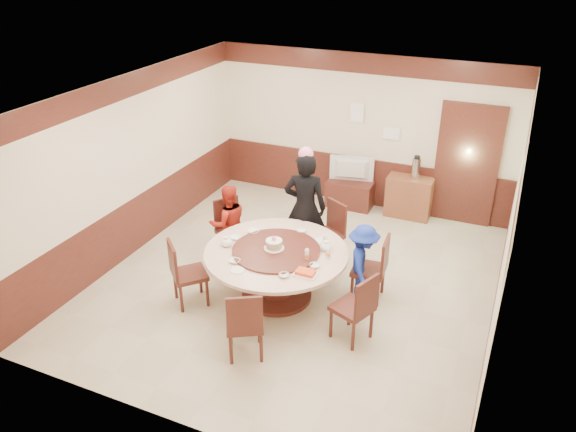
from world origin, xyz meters
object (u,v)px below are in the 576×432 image
at_px(television, 351,170).
at_px(side_cabinet, 409,197).
at_px(person_red, 228,223).
at_px(banquet_table, 276,265).
at_px(person_standing, 305,208).
at_px(tv_stand, 350,194).
at_px(thermos, 416,168).
at_px(person_blue, 363,264).
at_px(birthday_cake, 274,244).
at_px(shrimp_platter, 305,273).

distance_m(television, side_cabinet, 1.15).
height_order(person_red, television, person_red).
xyz_separation_m(banquet_table, person_standing, (-0.04, 1.14, 0.35)).
xyz_separation_m(tv_stand, thermos, (1.16, 0.03, 0.69)).
distance_m(person_red, side_cabinet, 3.45).
height_order(tv_stand, side_cabinet, side_cabinet).
xyz_separation_m(person_blue, thermos, (0.09, 2.84, 0.36)).
distance_m(person_blue, side_cabinet, 2.85).
xyz_separation_m(banquet_table, person_blue, (1.10, 0.43, 0.04)).
relative_size(banquet_table, tv_stand, 2.32).
relative_size(person_blue, tv_stand, 1.36).
bearing_deg(birthday_cake, shrimp_platter, -32.72).
relative_size(person_blue, television, 1.42).
bearing_deg(tv_stand, birthday_cake, -91.08).
bearing_deg(person_red, person_standing, 160.33).
bearing_deg(television, banquet_table, 78.22).
xyz_separation_m(person_standing, television, (0.07, 2.10, -0.15)).
relative_size(person_standing, person_red, 1.42).
bearing_deg(television, person_standing, 76.88).
bearing_deg(banquet_table, tv_stand, 89.55).
xyz_separation_m(shrimp_platter, television, (-0.56, 3.64, -0.04)).
relative_size(shrimp_platter, thermos, 0.79).
xyz_separation_m(person_standing, birthday_cake, (0.00, -1.13, -0.04)).
distance_m(shrimp_platter, television, 3.68).
xyz_separation_m(television, thermos, (1.16, 0.03, 0.21)).
bearing_deg(tv_stand, person_blue, -69.05).
bearing_deg(banquet_table, birthday_cake, 170.86).
bearing_deg(banquet_table, person_red, 149.28).
bearing_deg(person_standing, person_blue, 136.07).
relative_size(banquet_table, birthday_cake, 7.09).
distance_m(tv_stand, television, 0.48).
bearing_deg(side_cabinet, person_red, -130.58).
distance_m(person_blue, television, 3.02).
bearing_deg(shrimp_platter, person_blue, 58.08).
height_order(birthday_cake, shrimp_platter, birthday_cake).
bearing_deg(television, tv_stand, 180.00).
bearing_deg(television, person_red, 54.83).
bearing_deg(person_standing, shrimp_platter, 100.11).
xyz_separation_m(banquet_table, thermos, (1.19, 3.27, 0.41)).
height_order(person_standing, side_cabinet, person_standing).
height_order(banquet_table, thermos, thermos).
bearing_deg(thermos, shrimp_platter, -99.32).
distance_m(person_standing, television, 2.11).
bearing_deg(person_blue, side_cabinet, -18.84).
height_order(banquet_table, side_cabinet, banquet_table).
bearing_deg(banquet_table, television, 89.55).
height_order(tv_stand, television, television).
distance_m(birthday_cake, thermos, 3.49).
height_order(person_blue, side_cabinet, person_blue).
xyz_separation_m(banquet_table, person_red, (-1.12, 0.66, 0.09)).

